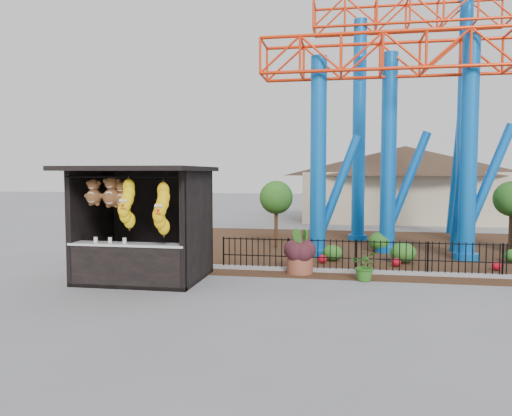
% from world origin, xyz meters
% --- Properties ---
extents(ground, '(120.00, 120.00, 0.00)m').
position_xyz_m(ground, '(0.00, 0.00, 0.00)').
color(ground, slate).
rests_on(ground, ground).
extents(mulch_bed, '(18.00, 12.00, 0.02)m').
position_xyz_m(mulch_bed, '(4.00, 8.00, 0.01)').
color(mulch_bed, '#331E11').
rests_on(mulch_bed, ground).
extents(curb, '(18.00, 0.18, 0.12)m').
position_xyz_m(curb, '(4.00, 3.00, 0.06)').
color(curb, gray).
rests_on(curb, ground).
extents(prize_booth, '(3.50, 3.40, 3.12)m').
position_xyz_m(prize_booth, '(-2.98, 0.92, 1.53)').
color(prize_booth, black).
rests_on(prize_booth, ground).
extents(picket_fence, '(12.20, 0.06, 1.00)m').
position_xyz_m(picket_fence, '(4.90, 3.00, 0.50)').
color(picket_fence, black).
rests_on(picket_fence, ground).
extents(roller_coaster, '(11.00, 6.37, 10.82)m').
position_xyz_m(roller_coaster, '(5.12, 8.23, 6.44)').
color(roller_coaster, blue).
rests_on(roller_coaster, ground).
extents(terracotta_planter, '(0.91, 0.91, 0.58)m').
position_xyz_m(terracotta_planter, '(1.17, 2.70, 0.29)').
color(terracotta_planter, brown).
rests_on(terracotta_planter, ground).
extents(planter_foliage, '(0.70, 0.70, 0.64)m').
position_xyz_m(planter_foliage, '(1.17, 2.70, 0.90)').
color(planter_foliage, '#32141A').
rests_on(planter_foliage, terracotta_planter).
extents(potted_plant, '(0.88, 0.80, 0.84)m').
position_xyz_m(potted_plant, '(3.03, 2.02, 0.42)').
color(potted_plant, '#28601C').
rests_on(potted_plant, ground).
extents(landscaping, '(7.36, 4.19, 0.75)m').
position_xyz_m(landscaping, '(4.66, 5.87, 0.33)').
color(landscaping, '#27591A').
rests_on(landscaping, mulch_bed).
extents(pavilion, '(15.00, 15.00, 4.80)m').
position_xyz_m(pavilion, '(6.00, 20.00, 3.07)').
color(pavilion, '#BFAD8C').
rests_on(pavilion, ground).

